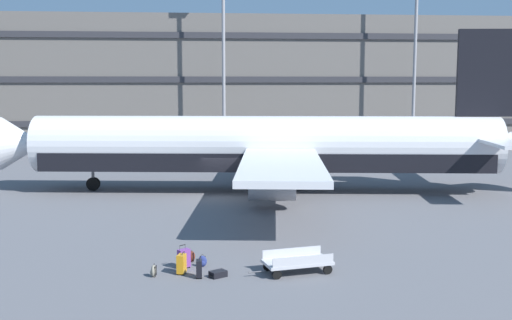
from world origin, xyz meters
The scene contains 13 objects.
ground_plane centered at (0.00, 0.00, 0.00)m, with size 600.00×600.00×0.00m, color #5B5B60.
terminal_structure centered at (0.00, 44.24, 7.58)m, with size 164.84×21.47×15.15m.
airliner centered at (3.48, 1.77, 3.02)m, with size 37.15×30.03×10.76m.
light_mast_center_left centered at (1.34, 29.40, 12.39)m, with size 1.80×0.50×21.42m.
light_mast_center_right centered at (22.79, 29.40, 14.86)m, with size 1.80×0.50×26.23m.
suitcase_purple centered at (-2.02, -16.01, 0.41)m, with size 0.39×0.51×0.87m.
suitcase_large centered at (-1.35, -16.57, 0.37)m, with size 0.23×0.39×0.82m.
suitcase_scuffed centered at (-0.63, -16.52, 0.12)m, with size 0.74×0.67×0.24m.
suitcase_navy centered at (-1.95, -15.28, 0.41)m, with size 0.55×0.50×0.94m.
backpack_silver centered at (-3.09, -16.29, 0.23)m, with size 0.26×0.36×0.52m.
backpack_teal centered at (-1.21, -15.16, 0.22)m, with size 0.36×0.24×0.51m.
backpack_orange centered at (-1.68, -14.40, 0.22)m, with size 0.33×0.29×0.51m.
baggage_cart centered at (2.46, -16.23, 0.43)m, with size 3.37×1.83×0.82m.
Camera 1 is at (-1.22, -39.59, 7.42)m, focal length 43.83 mm.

